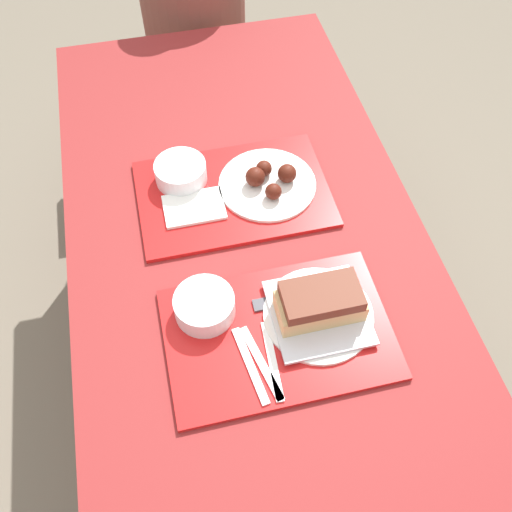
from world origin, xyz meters
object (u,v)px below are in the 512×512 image
(bowl_coleslaw_far, at_px, (181,171))
(tray_near, at_px, (278,334))
(brisket_sandwich_plate, at_px, (320,307))
(wings_plate_far, at_px, (268,181))
(tray_far, at_px, (234,194))
(bowl_coleslaw_near, at_px, (204,305))

(bowl_coleslaw_far, bearing_deg, tray_near, -74.59)
(brisket_sandwich_plate, bearing_deg, wings_plate_far, 92.28)
(brisket_sandwich_plate, height_order, wings_plate_far, brisket_sandwich_plate)
(tray_near, height_order, wings_plate_far, wings_plate_far)
(brisket_sandwich_plate, bearing_deg, tray_near, -167.76)
(tray_far, xyz_separation_m, brisket_sandwich_plate, (0.10, -0.37, 0.04))
(bowl_coleslaw_far, bearing_deg, wings_plate_far, -18.44)
(tray_near, bearing_deg, bowl_coleslaw_near, 149.54)
(tray_near, bearing_deg, brisket_sandwich_plate, 12.24)
(brisket_sandwich_plate, xyz_separation_m, wings_plate_far, (-0.01, 0.37, -0.02))
(tray_near, bearing_deg, tray_far, 91.73)
(bowl_coleslaw_near, xyz_separation_m, brisket_sandwich_plate, (0.22, -0.06, 0.01))
(tray_far, height_order, bowl_coleslaw_near, bowl_coleslaw_near)
(bowl_coleslaw_near, height_order, brisket_sandwich_plate, brisket_sandwich_plate)
(bowl_coleslaw_near, relative_size, bowl_coleslaw_far, 1.00)
(bowl_coleslaw_far, bearing_deg, bowl_coleslaw_near, -91.37)
(tray_far, bearing_deg, bowl_coleslaw_near, -111.74)
(bowl_coleslaw_near, relative_size, brisket_sandwich_plate, 0.55)
(wings_plate_far, bearing_deg, bowl_coleslaw_near, -123.95)
(wings_plate_far, bearing_deg, tray_far, -178.79)
(tray_near, xyz_separation_m, bowl_coleslaw_far, (-0.13, 0.46, 0.03))
(tray_near, relative_size, brisket_sandwich_plate, 2.01)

